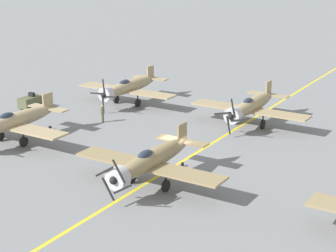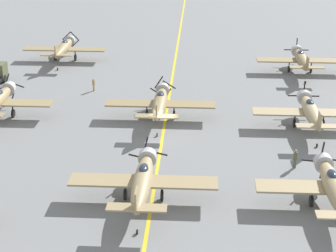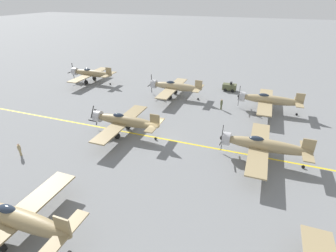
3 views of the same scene
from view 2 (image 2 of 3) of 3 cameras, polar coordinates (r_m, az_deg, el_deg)
ground_plane at (r=57.56m, az=-0.56°, el=-1.05°), size 400.00×400.00×0.00m
taxiway_stripe at (r=57.56m, az=-0.56°, el=-1.05°), size 0.30×160.00×0.01m
airplane_mid_center at (r=61.02m, az=-0.81°, el=2.42°), size 12.00×9.98×3.65m
airplane_near_center at (r=44.96m, az=-2.57°, el=-5.52°), size 12.00×9.98×3.77m
airplane_far_right at (r=79.13m, az=13.38°, el=6.64°), size 12.00×9.98×3.80m
airplane_mid_right at (r=60.48m, az=14.29°, el=1.49°), size 12.00×9.98×3.80m
airplane_near_right at (r=45.84m, az=16.46°, el=-5.93°), size 12.00×9.98×3.80m
airplane_far_left at (r=84.06m, az=-10.51°, el=7.83°), size 12.00×9.98×3.65m
ground_crew_walking at (r=70.99m, az=-7.57°, el=4.25°), size 0.35×0.35×1.62m
ground_crew_inspecting at (r=52.07m, az=12.81°, el=-3.18°), size 0.40×0.40×1.81m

